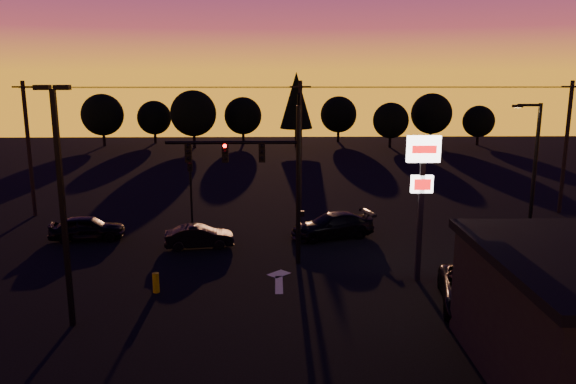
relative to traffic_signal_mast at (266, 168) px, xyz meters
name	(u,v)px	position (x,y,z in m)	size (l,w,h in m)	color
ground	(268,293)	(0.10, -3.99, -4.94)	(120.00, 120.00, 0.00)	black
lane_arrow	(279,279)	(0.60, -2.33, -4.93)	(1.20, 3.10, 0.01)	beige
traffic_signal_mast	(266,168)	(0.00, 0.00, 0.00)	(6.79, 0.52, 8.58)	black
secondary_signal	(191,181)	(-4.90, 7.49, -2.07)	(0.30, 0.31, 4.35)	black
parking_lot_light	(61,192)	(-7.40, -6.99, 0.33)	(1.25, 0.30, 9.14)	black
pylon_sign	(422,177)	(7.10, -2.49, -0.02)	(1.50, 0.28, 6.80)	black
streetlight	(533,172)	(14.01, 1.51, -0.52)	(1.55, 0.35, 8.00)	black
utility_pole_0	(29,148)	(-15.90, 10.01, -0.34)	(1.40, 0.26, 9.00)	black
utility_pole_1	(300,148)	(2.10, 10.01, -0.34)	(1.40, 0.26, 9.00)	black
utility_pole_2	(566,147)	(20.10, 10.01, -0.34)	(1.40, 0.26, 9.00)	black
power_wires	(300,87)	(2.10, 10.01, 3.63)	(36.00, 1.22, 0.07)	black
bollard	(156,283)	(-4.86, -3.75, -4.49)	(0.30, 0.30, 0.89)	#ABA902
tree_0	(102,115)	(-21.90, 46.01, -0.88)	(5.36, 5.36, 6.74)	black
tree_1	(154,118)	(-15.90, 49.01, -1.50)	(4.54, 4.54, 5.71)	black
tree_2	(193,113)	(-9.90, 44.01, -0.57)	(5.77, 5.78, 7.26)	black
tree_3	(243,116)	(-3.90, 48.01, -1.19)	(4.95, 4.95, 6.22)	black
tree_4	(296,100)	(3.10, 45.01, 0.99)	(4.18, 4.18, 9.50)	black
tree_5	(339,114)	(9.10, 50.01, -1.19)	(4.95, 4.95, 6.22)	black
tree_6	(391,120)	(15.10, 44.01, -1.50)	(4.54, 4.54, 5.71)	black
tree_7	(431,114)	(21.10, 47.01, -0.88)	(5.36, 5.36, 6.74)	black
tree_8	(479,121)	(27.10, 46.01, -1.82)	(4.12, 4.12, 5.19)	black
car_left	(87,228)	(-10.49, 4.32, -4.22)	(1.69, 4.19, 1.43)	black
car_mid	(199,237)	(-3.79, 2.70, -4.31)	(1.32, 3.79, 1.25)	black
car_right	(332,226)	(3.78, 4.46, -4.22)	(2.02, 4.96, 1.44)	black
suv_parked	(472,291)	(8.55, -5.67, -4.21)	(2.42, 5.24, 1.46)	black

